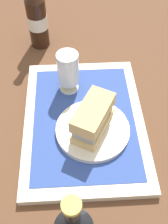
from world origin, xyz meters
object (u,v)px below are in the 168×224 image
Objects in this scene: plate at (92,130)px; sandwich at (94,117)px; beer_glass at (68,71)px; beer_bottle at (37,18)px.

sandwich is at bearing -28.66° from plate.
plate is 1.31× the size of sandwich.
beer_bottle reaches higher than beer_glass.
beer_glass is 0.47× the size of beer_bottle.
sandwich is 0.54× the size of beer_bottle.
sandwich is 0.42m from beer_bottle.
beer_glass reaches higher than sandwich.
sandwich is at bearing -159.18° from beer_glass.
beer_bottle reaches higher than sandwich.
plate is 0.43m from beer_bottle.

